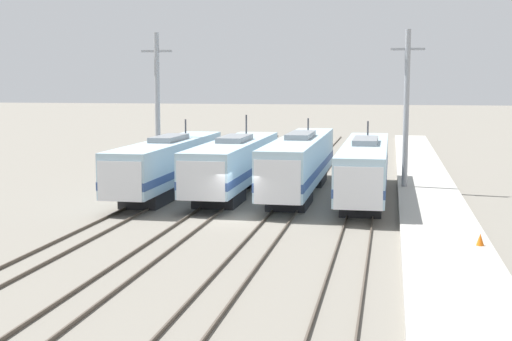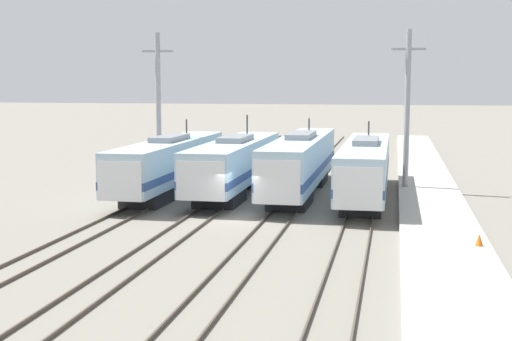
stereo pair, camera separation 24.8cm
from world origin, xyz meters
TOP-DOWN VIEW (x-y plane):
  - ground_plane at (0.00, 0.00)m, footprint 400.00×400.00m
  - rail_pair_far_left at (-6.58, 0.00)m, footprint 1.51×120.00m
  - rail_pair_center_left at (-2.19, 0.00)m, footprint 1.51×120.00m
  - rail_pair_center_right at (2.19, 0.00)m, footprint 1.51×120.00m
  - rail_pair_far_right at (6.58, 0.00)m, footprint 1.51×120.00m
  - locomotive_far_left at (-6.58, 7.51)m, footprint 2.85×18.21m
  - locomotive_center_left at (-2.19, 8.37)m, footprint 3.08×17.82m
  - locomotive_center_right at (2.19, 9.07)m, footprint 2.83×20.01m
  - locomotive_far_right at (6.58, 7.82)m, footprint 2.81×19.13m
  - catenary_tower_left at (-8.65, 11.92)m, footprint 2.30×0.38m
  - catenary_tower_right at (9.18, 11.92)m, footprint 2.30×0.38m
  - platform at (10.74, 0.00)m, footprint 4.00×120.00m
  - traffic_cone at (12.17, -5.84)m, footprint 0.35×0.35m

SIDE VIEW (x-z plane):
  - ground_plane at x=0.00m, z-range 0.00..0.00m
  - rail_pair_far_left at x=-6.58m, z-range 0.00..0.15m
  - rail_pair_center_left at x=-2.19m, z-range 0.00..0.15m
  - rail_pair_center_right at x=2.19m, z-range 0.00..0.15m
  - rail_pair_far_right at x=6.58m, z-range 0.00..0.15m
  - platform at x=10.74m, z-range 0.00..0.37m
  - traffic_cone at x=12.17m, z-range 0.37..0.91m
  - locomotive_center_left at x=-2.19m, z-range -0.55..4.63m
  - locomotive_far_left at x=-6.58m, z-range -0.38..4.48m
  - locomotive_far_right at x=6.58m, z-range -0.36..4.47m
  - locomotive_center_right at x=2.19m, z-range -0.31..4.61m
  - catenary_tower_left at x=-8.65m, z-range 0.15..11.26m
  - catenary_tower_right at x=9.18m, z-range 0.15..11.26m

